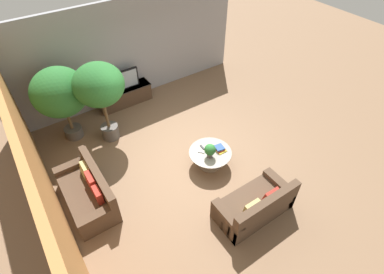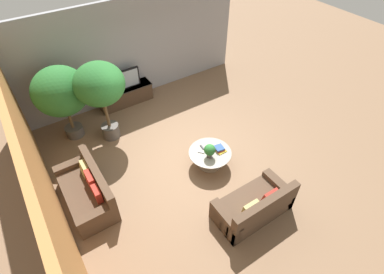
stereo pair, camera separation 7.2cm
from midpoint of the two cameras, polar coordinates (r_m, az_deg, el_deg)
ground_plane at (r=7.79m, az=-1.06°, el=-3.35°), size 24.00×24.00×0.00m
back_wall_stone at (r=9.28m, az=-12.70°, el=15.54°), size 7.40×0.12×3.00m
side_wall_left at (r=6.30m, az=-28.08°, el=-4.51°), size 0.12×7.40×3.00m
media_console at (r=9.53m, az=-12.95°, el=7.63°), size 1.66×0.50×0.54m
television at (r=9.23m, az=-13.48°, el=10.40°), size 1.05×0.13×0.59m
coffee_table at (r=7.34m, az=3.18°, el=-3.60°), size 1.04×1.04×0.44m
couch_by_wall at (r=7.05m, az=-19.45°, el=-9.97°), size 0.84×1.79×0.84m
couch_near_entry at (r=6.60m, az=11.59°, el=-12.65°), size 1.65×0.84×0.84m
potted_palm_tall at (r=8.10m, az=-24.11°, el=7.57°), size 1.36×1.36×2.07m
potted_palm_corner at (r=7.61m, az=-17.52°, el=9.01°), size 1.23×1.23×2.22m
potted_plant_tabletop at (r=7.00m, az=3.15°, el=-2.52°), size 0.27×0.27×0.36m
book_stack at (r=7.30m, az=4.98°, el=-2.17°), size 0.24×0.29×0.09m
remote_black at (r=7.34m, az=1.68°, el=-1.97°), size 0.05×0.16×0.02m
remote_silver at (r=7.23m, az=1.49°, el=-2.89°), size 0.14×0.15×0.02m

